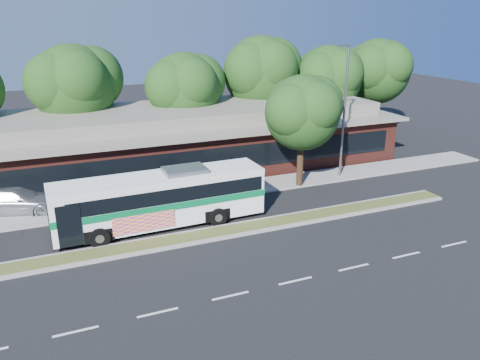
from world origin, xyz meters
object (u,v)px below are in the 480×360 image
at_px(lamp_post, 344,108).
at_px(transit_bus, 161,196).
at_px(sidewalk_tree, 306,110).
at_px(sedan, 16,200).

distance_m(lamp_post, transit_bus, 14.24).
xyz_separation_m(lamp_post, sidewalk_tree, (-3.22, -0.50, 0.18)).
bearing_deg(lamp_post, transit_bus, -166.24).
xyz_separation_m(lamp_post, transit_bus, (-13.49, -3.30, -3.15)).
xyz_separation_m(transit_bus, sidewalk_tree, (10.27, 2.80, 3.33)).
height_order(transit_bus, sidewalk_tree, sidewalk_tree).
xyz_separation_m(transit_bus, sedan, (-7.36, 5.10, -0.99)).
height_order(sedan, sidewalk_tree, sidewalk_tree).
height_order(lamp_post, sidewalk_tree, lamp_post).
bearing_deg(transit_bus, sidewalk_tree, 13.79).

